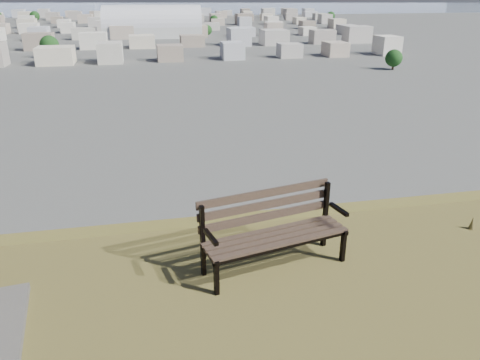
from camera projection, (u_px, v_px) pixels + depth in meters
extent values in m
cube|color=#473628|center=(283.00, 244.00, 5.13)|extent=(1.65, 0.44, 0.03)
cube|color=#473628|center=(278.00, 239.00, 5.22)|extent=(1.65, 0.44, 0.03)
cube|color=#473628|center=(274.00, 235.00, 5.32)|extent=(1.65, 0.44, 0.03)
cube|color=#473628|center=(269.00, 230.00, 5.41)|extent=(1.65, 0.44, 0.03)
cube|color=#473628|center=(267.00, 216.00, 5.42)|extent=(1.64, 0.39, 0.09)
cube|color=#473628|center=(266.00, 205.00, 5.39)|extent=(1.64, 0.39, 0.09)
cube|color=#473628|center=(265.00, 193.00, 5.35)|extent=(1.64, 0.39, 0.09)
cube|color=black|center=(216.00, 277.00, 4.89)|extent=(0.06, 0.06, 0.41)
cube|color=black|center=(203.00, 241.00, 5.14)|extent=(0.06, 0.06, 0.86)
cube|color=black|center=(210.00, 254.00, 4.98)|extent=(0.15, 0.46, 0.05)
cube|color=black|center=(211.00, 237.00, 4.85)|extent=(0.12, 0.34, 0.04)
cube|color=black|center=(343.00, 246.00, 5.49)|extent=(0.06, 0.06, 0.41)
cube|color=black|center=(325.00, 215.00, 5.75)|extent=(0.06, 0.06, 0.86)
cube|color=black|center=(335.00, 225.00, 5.58)|extent=(0.15, 0.46, 0.05)
cube|color=black|center=(339.00, 209.00, 5.46)|extent=(0.12, 0.34, 0.04)
cube|color=black|center=(284.00, 247.00, 5.14)|extent=(1.64, 0.40, 0.04)
cube|color=black|center=(269.00, 233.00, 5.44)|extent=(1.64, 0.40, 0.04)
cone|color=brown|center=(472.00, 223.00, 6.27)|extent=(0.08, 0.08, 0.18)
cube|color=silver|center=(153.00, 32.00, 289.08)|extent=(60.43, 28.64, 6.55)
cylinder|color=silver|center=(153.00, 26.00, 287.84)|extent=(60.43, 28.64, 24.89)
cube|color=#A5998E|center=(52.00, 55.00, 185.49)|extent=(11.00, 11.00, 7.00)
cube|color=#B8A592|center=(115.00, 54.00, 190.01)|extent=(11.00, 11.00, 7.00)
cube|color=#BBBBC0|center=(174.00, 52.00, 194.53)|extent=(11.00, 11.00, 7.00)
cube|color=beige|center=(230.00, 51.00, 199.06)|extent=(11.00, 11.00, 7.00)
cube|color=gray|center=(285.00, 49.00, 203.58)|extent=(11.00, 11.00, 7.00)
cube|color=beige|center=(336.00, 48.00, 208.10)|extent=(11.00, 11.00, 7.00)
cube|color=#B7AFA6|center=(386.00, 47.00, 212.63)|extent=(11.00, 11.00, 7.00)
cube|color=#BBBBC0|center=(43.00, 43.00, 228.52)|extent=(11.00, 11.00, 7.00)
cube|color=beige|center=(94.00, 42.00, 233.04)|extent=(11.00, 11.00, 7.00)
cube|color=gray|center=(143.00, 41.00, 237.56)|extent=(11.00, 11.00, 7.00)
cube|color=beige|center=(190.00, 40.00, 242.09)|extent=(11.00, 11.00, 7.00)
cube|color=#B7AFA6|center=(235.00, 39.00, 246.61)|extent=(11.00, 11.00, 7.00)
cube|color=silver|center=(279.00, 38.00, 251.13)|extent=(11.00, 11.00, 7.00)
cube|color=#A5998E|center=(321.00, 37.00, 255.66)|extent=(11.00, 11.00, 7.00)
cube|color=#B8A592|center=(362.00, 36.00, 260.18)|extent=(11.00, 11.00, 7.00)
cube|color=beige|center=(36.00, 34.00, 271.54)|extent=(11.00, 11.00, 7.00)
cube|color=#B7AFA6|center=(80.00, 33.00, 276.07)|extent=(11.00, 11.00, 7.00)
cube|color=silver|center=(121.00, 33.00, 280.59)|extent=(11.00, 11.00, 7.00)
cube|color=#A5998E|center=(162.00, 32.00, 285.11)|extent=(11.00, 11.00, 7.00)
cube|color=#B8A592|center=(201.00, 31.00, 289.64)|extent=(11.00, 11.00, 7.00)
cube|color=#BBBBC0|center=(238.00, 31.00, 294.16)|extent=(11.00, 11.00, 7.00)
cube|color=beige|center=(275.00, 30.00, 298.69)|extent=(11.00, 11.00, 7.00)
cube|color=gray|center=(311.00, 29.00, 303.21)|extent=(11.00, 11.00, 7.00)
cube|color=beige|center=(345.00, 29.00, 307.73)|extent=(11.00, 11.00, 7.00)
cube|color=#B8A592|center=(32.00, 28.00, 314.57)|extent=(11.00, 11.00, 7.00)
cube|color=#BBBBC0|center=(69.00, 27.00, 319.10)|extent=(11.00, 11.00, 7.00)
cube|color=beige|center=(105.00, 27.00, 323.62)|extent=(11.00, 11.00, 7.00)
cube|color=gray|center=(141.00, 26.00, 328.14)|extent=(11.00, 11.00, 7.00)
cube|color=beige|center=(175.00, 26.00, 332.67)|extent=(11.00, 11.00, 7.00)
cube|color=#B7AFA6|center=(208.00, 25.00, 337.19)|extent=(11.00, 11.00, 7.00)
cube|color=silver|center=(241.00, 25.00, 341.71)|extent=(11.00, 11.00, 7.00)
cube|color=#A5998E|center=(272.00, 24.00, 346.24)|extent=(11.00, 11.00, 7.00)
cube|color=#B8A592|center=(303.00, 24.00, 350.76)|extent=(11.00, 11.00, 7.00)
cube|color=#BBBBC0|center=(333.00, 23.00, 355.28)|extent=(11.00, 11.00, 7.00)
cube|color=#B7AFA6|center=(28.00, 23.00, 357.60)|extent=(11.00, 11.00, 7.00)
cube|color=silver|center=(61.00, 23.00, 362.12)|extent=(11.00, 11.00, 7.00)
cube|color=#A5998E|center=(93.00, 22.00, 366.65)|extent=(11.00, 11.00, 7.00)
cube|color=#B8A592|center=(125.00, 22.00, 371.17)|extent=(11.00, 11.00, 7.00)
cube|color=#BBBBC0|center=(155.00, 21.00, 375.70)|extent=(11.00, 11.00, 7.00)
cube|color=beige|center=(185.00, 21.00, 380.22)|extent=(11.00, 11.00, 7.00)
cube|color=gray|center=(214.00, 21.00, 384.74)|extent=(11.00, 11.00, 7.00)
cube|color=beige|center=(243.00, 20.00, 389.27)|extent=(11.00, 11.00, 7.00)
cube|color=#B7AFA6|center=(270.00, 20.00, 393.79)|extent=(11.00, 11.00, 7.00)
cube|color=silver|center=(298.00, 20.00, 398.31)|extent=(11.00, 11.00, 7.00)
cube|color=#A5998E|center=(324.00, 19.00, 402.84)|extent=(11.00, 11.00, 7.00)
cube|color=gray|center=(25.00, 19.00, 400.63)|extent=(11.00, 11.00, 7.00)
cube|color=beige|center=(55.00, 19.00, 405.15)|extent=(11.00, 11.00, 7.00)
cube|color=#B7AFA6|center=(84.00, 19.00, 409.68)|extent=(11.00, 11.00, 7.00)
cube|color=silver|center=(112.00, 18.00, 414.20)|extent=(11.00, 11.00, 7.00)
cube|color=#A5998E|center=(139.00, 18.00, 418.72)|extent=(11.00, 11.00, 7.00)
cube|color=#B8A592|center=(166.00, 18.00, 423.25)|extent=(11.00, 11.00, 7.00)
cube|color=#BBBBC0|center=(193.00, 17.00, 427.77)|extent=(11.00, 11.00, 7.00)
cube|color=beige|center=(219.00, 17.00, 432.29)|extent=(11.00, 11.00, 7.00)
cube|color=gray|center=(244.00, 17.00, 436.82)|extent=(11.00, 11.00, 7.00)
cube|color=beige|center=(269.00, 17.00, 441.34)|extent=(11.00, 11.00, 7.00)
cube|color=#B7AFA6|center=(293.00, 16.00, 445.87)|extent=(11.00, 11.00, 7.00)
cube|color=silver|center=(317.00, 16.00, 450.39)|extent=(11.00, 11.00, 7.00)
cube|color=beige|center=(23.00, 16.00, 443.66)|extent=(11.00, 11.00, 7.00)
cube|color=gray|center=(50.00, 16.00, 448.18)|extent=(11.00, 11.00, 7.00)
cube|color=beige|center=(76.00, 16.00, 452.70)|extent=(11.00, 11.00, 7.00)
cube|color=#B7AFA6|center=(102.00, 16.00, 457.23)|extent=(11.00, 11.00, 7.00)
cube|color=silver|center=(127.00, 15.00, 461.75)|extent=(11.00, 11.00, 7.00)
cube|color=#A5998E|center=(151.00, 15.00, 466.28)|extent=(11.00, 11.00, 7.00)
cube|color=#B8A592|center=(175.00, 15.00, 470.80)|extent=(11.00, 11.00, 7.00)
cube|color=#BBBBC0|center=(199.00, 15.00, 475.32)|extent=(11.00, 11.00, 7.00)
cube|color=beige|center=(222.00, 14.00, 479.85)|extent=(11.00, 11.00, 7.00)
cube|color=gray|center=(245.00, 14.00, 484.37)|extent=(11.00, 11.00, 7.00)
cube|color=beige|center=(267.00, 14.00, 488.89)|extent=(11.00, 11.00, 7.00)
cube|color=#B7AFA6|center=(289.00, 14.00, 493.42)|extent=(11.00, 11.00, 7.00)
cube|color=silver|center=(311.00, 13.00, 497.94)|extent=(11.00, 11.00, 7.00)
cube|color=beige|center=(21.00, 14.00, 486.69)|extent=(11.00, 11.00, 7.00)
cube|color=gray|center=(46.00, 14.00, 491.21)|extent=(11.00, 11.00, 7.00)
cube|color=beige|center=(70.00, 14.00, 495.73)|extent=(11.00, 11.00, 7.00)
cube|color=#B7AFA6|center=(93.00, 13.00, 500.26)|extent=(11.00, 11.00, 7.00)
cube|color=silver|center=(116.00, 13.00, 504.78)|extent=(11.00, 11.00, 7.00)
cube|color=#A5998E|center=(139.00, 13.00, 509.30)|extent=(11.00, 11.00, 7.00)
cube|color=#B8A592|center=(161.00, 13.00, 513.83)|extent=(11.00, 11.00, 7.00)
cube|color=#BBBBC0|center=(183.00, 12.00, 518.35)|extent=(11.00, 11.00, 7.00)
cube|color=beige|center=(204.00, 12.00, 522.87)|extent=(11.00, 11.00, 7.00)
cube|color=gray|center=(225.00, 12.00, 527.40)|extent=(11.00, 11.00, 7.00)
cube|color=beige|center=(246.00, 12.00, 531.92)|extent=(11.00, 11.00, 7.00)
cube|color=#B7AFA6|center=(266.00, 12.00, 536.45)|extent=(11.00, 11.00, 7.00)
cube|color=silver|center=(286.00, 11.00, 540.97)|extent=(11.00, 11.00, 7.00)
cube|color=#A5998E|center=(306.00, 11.00, 545.49)|extent=(11.00, 11.00, 7.00)
cylinder|color=#2F2317|center=(393.00, 67.00, 173.93)|extent=(0.80, 0.80, 2.10)
sphere|color=#133312|center=(394.00, 58.00, 172.74)|extent=(6.30, 6.30, 6.30)
cylinder|color=#2F2317|center=(51.00, 55.00, 203.67)|extent=(0.80, 0.80, 2.70)
sphere|color=#133312|center=(49.00, 45.00, 202.13)|extent=(8.10, 8.10, 8.10)
cylinder|color=#2F2317|center=(355.00, 36.00, 290.20)|extent=(0.80, 0.80, 1.95)
sphere|color=#133312|center=(356.00, 31.00, 289.09)|extent=(5.85, 5.85, 5.85)
cylinder|color=#2F2317|center=(214.00, 24.00, 385.64)|extent=(0.80, 0.80, 2.25)
sphere|color=#133312|center=(214.00, 19.00, 384.36)|extent=(6.75, 6.75, 6.75)
cylinder|color=#2F2317|center=(35.00, 21.00, 411.61)|extent=(0.80, 0.80, 2.85)
sphere|color=#133312|center=(35.00, 16.00, 409.98)|extent=(8.55, 8.55, 8.55)
cylinder|color=#2F2317|center=(207.00, 35.00, 291.32)|extent=(0.80, 0.80, 2.10)
sphere|color=#133312|center=(207.00, 30.00, 290.13)|extent=(6.30, 6.30, 6.30)
cylinder|color=#2F2317|center=(330.00, 20.00, 424.44)|extent=(0.80, 0.80, 2.55)
sphere|color=#133312|center=(331.00, 16.00, 422.98)|extent=(7.65, 7.65, 7.65)
cube|color=#889AAD|center=(137.00, 6.00, 827.66)|extent=(2400.00, 700.00, 0.12)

